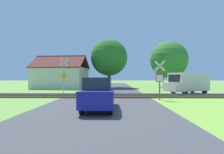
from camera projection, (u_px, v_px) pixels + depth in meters
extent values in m
plane|color=#6B9942|center=(100.00, 111.00, 9.27)|extent=(160.00, 160.00, 0.00)
cube|color=#424244|center=(103.00, 105.00, 11.27)|extent=(7.66, 80.00, 0.01)
cube|color=#422D1E|center=(106.00, 96.00, 16.10)|extent=(60.00, 2.60, 0.10)
cube|color=slate|center=(107.00, 94.00, 16.81)|extent=(60.00, 0.08, 0.12)
cube|color=slate|center=(106.00, 96.00, 15.38)|extent=(60.00, 0.08, 0.12)
cylinder|color=brown|center=(160.00, 82.00, 13.68)|extent=(0.10, 0.10, 2.82)
cube|color=red|center=(160.00, 78.00, 13.62)|extent=(0.60, 0.13, 0.60)
cube|color=white|center=(160.00, 78.00, 13.60)|extent=(0.49, 0.09, 0.49)
cube|color=white|center=(160.00, 66.00, 13.62)|extent=(0.87, 0.17, 0.88)
cube|color=white|center=(160.00, 66.00, 13.62)|extent=(0.87, 0.17, 0.88)
cylinder|color=#9E9EA5|center=(64.00, 77.00, 19.15)|extent=(0.09, 0.09, 3.68)
cube|color=white|center=(64.00, 62.00, 19.21)|extent=(0.87, 0.17, 0.88)
cube|color=white|center=(64.00, 62.00, 19.21)|extent=(0.87, 0.17, 0.88)
cylinder|color=yellow|center=(64.00, 75.00, 19.21)|extent=(0.64, 0.13, 0.64)
cube|color=beige|center=(61.00, 78.00, 28.02)|extent=(8.09, 6.41, 3.27)
cube|color=#562823|center=(57.00, 61.00, 26.56)|extent=(8.28, 3.91, 2.14)
cube|color=#562823|center=(64.00, 63.00, 29.47)|extent=(8.28, 3.91, 2.14)
cube|color=brown|center=(74.00, 61.00, 27.82)|extent=(0.54, 0.54, 1.10)
cylinder|color=#513823|center=(109.00, 79.00, 29.47)|extent=(0.45, 0.45, 2.79)
sphere|color=#286B23|center=(109.00, 57.00, 29.47)|extent=(6.19, 6.19, 6.19)
cylinder|color=#513823|center=(169.00, 80.00, 31.01)|extent=(0.30, 0.30, 2.42)
sphere|color=#337A2D|center=(169.00, 60.00, 31.01)|extent=(6.56, 6.56, 6.56)
cube|color=silver|center=(189.00, 82.00, 18.58)|extent=(4.61, 3.57, 1.90)
cube|color=silver|center=(171.00, 87.00, 17.52)|extent=(1.43, 1.93, 0.90)
cube|color=#19232D|center=(174.00, 79.00, 17.68)|extent=(0.75, 1.46, 0.85)
cube|color=navy|center=(182.00, 85.00, 19.44)|extent=(3.39, 1.69, 0.16)
cylinder|color=black|center=(173.00, 91.00, 18.67)|extent=(0.69, 0.46, 0.68)
cylinder|color=black|center=(185.00, 92.00, 17.26)|extent=(0.69, 0.46, 0.68)
cylinder|color=black|center=(192.00, 90.00, 19.90)|extent=(0.69, 0.46, 0.68)
cylinder|color=black|center=(205.00, 91.00, 18.49)|extent=(0.69, 0.46, 0.68)
cube|color=navy|center=(99.00, 96.00, 9.76)|extent=(1.67, 4.01, 0.84)
cube|color=#19232D|center=(99.00, 83.00, 9.56)|extent=(1.41, 2.21, 0.64)
cylinder|color=black|center=(112.00, 101.00, 11.11)|extent=(0.18, 0.60, 0.60)
cylinder|color=black|center=(90.00, 100.00, 11.14)|extent=(0.18, 0.60, 0.60)
cylinder|color=black|center=(111.00, 108.00, 8.39)|extent=(0.18, 0.60, 0.60)
cylinder|color=black|center=(82.00, 108.00, 8.42)|extent=(0.18, 0.60, 0.60)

